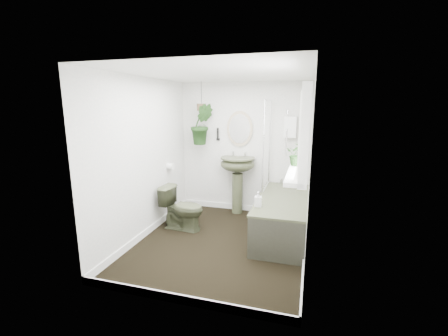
# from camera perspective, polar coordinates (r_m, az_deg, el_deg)

# --- Properties ---
(floor) EXTENTS (2.30, 2.80, 0.02)m
(floor) POSITION_cam_1_polar(r_m,az_deg,el_deg) (4.38, -0.56, -14.08)
(floor) COLOR black
(floor) RESTS_ON ground
(ceiling) EXTENTS (2.30, 2.80, 0.02)m
(ceiling) POSITION_cam_1_polar(r_m,az_deg,el_deg) (3.95, -0.64, 17.70)
(ceiling) COLOR white
(ceiling) RESTS_ON ground
(wall_back) EXTENTS (2.30, 0.02, 2.30)m
(wall_back) POSITION_cam_1_polar(r_m,az_deg,el_deg) (5.36, 3.77, 3.75)
(wall_back) COLOR silver
(wall_back) RESTS_ON ground
(wall_front) EXTENTS (2.30, 0.02, 2.30)m
(wall_front) POSITION_cam_1_polar(r_m,az_deg,el_deg) (2.73, -9.20, -4.51)
(wall_front) COLOR silver
(wall_front) RESTS_ON ground
(wall_left) EXTENTS (0.02, 2.80, 2.30)m
(wall_left) POSITION_cam_1_polar(r_m,az_deg,el_deg) (4.48, -14.96, 1.73)
(wall_left) COLOR silver
(wall_left) RESTS_ON ground
(wall_right) EXTENTS (0.02, 2.80, 2.30)m
(wall_right) POSITION_cam_1_polar(r_m,az_deg,el_deg) (3.85, 16.19, 0.00)
(wall_right) COLOR silver
(wall_right) RESTS_ON ground
(skirting) EXTENTS (2.30, 2.80, 0.10)m
(skirting) POSITION_cam_1_polar(r_m,az_deg,el_deg) (4.36, -0.57, -13.38)
(skirting) COLOR white
(skirting) RESTS_ON floor
(bathtub) EXTENTS (0.72, 1.72, 0.58)m
(bathtub) POSITION_cam_1_polar(r_m,az_deg,el_deg) (4.58, 11.03, -9.04)
(bathtub) COLOR #3E442D
(bathtub) RESTS_ON floor
(bath_screen) EXTENTS (0.04, 0.72, 1.40)m
(bath_screen) POSITION_cam_1_polar(r_m,az_deg,el_deg) (4.85, 8.16, 4.33)
(bath_screen) COLOR silver
(bath_screen) RESTS_ON bathtub
(shower_box) EXTENTS (0.20, 0.10, 0.35)m
(shower_box) POSITION_cam_1_polar(r_m,az_deg,el_deg) (5.13, 12.49, 7.62)
(shower_box) COLOR white
(shower_box) RESTS_ON wall_back
(oval_mirror) EXTENTS (0.46, 0.03, 0.62)m
(oval_mirror) POSITION_cam_1_polar(r_m,az_deg,el_deg) (5.29, 3.00, 7.47)
(oval_mirror) COLOR tan
(oval_mirror) RESTS_ON wall_back
(wall_sconce) EXTENTS (0.04, 0.04, 0.22)m
(wall_sconce) POSITION_cam_1_polar(r_m,az_deg,el_deg) (5.40, -1.20, 6.51)
(wall_sconce) COLOR black
(wall_sconce) RESTS_ON wall_back
(toilet_roll_holder) EXTENTS (0.11, 0.11, 0.11)m
(toilet_roll_holder) POSITION_cam_1_polar(r_m,az_deg,el_deg) (5.10, -10.20, 0.31)
(toilet_roll_holder) COLOR white
(toilet_roll_holder) RESTS_ON wall_left
(window_recess) EXTENTS (0.08, 1.00, 0.90)m
(window_recess) POSITION_cam_1_polar(r_m,az_deg,el_deg) (3.08, 15.35, 6.58)
(window_recess) COLOR white
(window_recess) RESTS_ON wall_right
(window_sill) EXTENTS (0.18, 1.00, 0.04)m
(window_sill) POSITION_cam_1_polar(r_m,az_deg,el_deg) (3.15, 13.65, -0.98)
(window_sill) COLOR white
(window_sill) RESTS_ON wall_right
(window_blinds) EXTENTS (0.01, 0.86, 0.76)m
(window_blinds) POSITION_cam_1_polar(r_m,az_deg,el_deg) (3.08, 14.50, 6.63)
(window_blinds) COLOR white
(window_blinds) RESTS_ON wall_right
(toilet) EXTENTS (0.69, 0.42, 0.68)m
(toilet) POSITION_cam_1_polar(r_m,az_deg,el_deg) (4.74, -7.89, -7.53)
(toilet) COLOR #3E442D
(toilet) RESTS_ON floor
(pedestal_sink) EXTENTS (0.70, 0.63, 1.02)m
(pedestal_sink) POSITION_cam_1_polar(r_m,az_deg,el_deg) (5.34, 2.56, -3.26)
(pedestal_sink) COLOR #3E442D
(pedestal_sink) RESTS_ON floor
(sill_plant) EXTENTS (0.24, 0.22, 0.26)m
(sill_plant) POSITION_cam_1_polar(r_m,az_deg,el_deg) (3.41, 13.79, 2.58)
(sill_plant) COLOR black
(sill_plant) RESTS_ON window_sill
(hanging_plant) EXTENTS (0.48, 0.44, 0.71)m
(hanging_plant) POSITION_cam_1_polar(r_m,az_deg,el_deg) (5.28, -4.25, 8.29)
(hanging_plant) COLOR black
(hanging_plant) RESTS_ON ceiling
(soap_bottle) EXTENTS (0.10, 0.10, 0.20)m
(soap_bottle) POSITION_cam_1_polar(r_m,az_deg,el_deg) (4.04, 6.50, -5.89)
(soap_bottle) COLOR #352F2E
(soap_bottle) RESTS_ON bathtub
(hanging_pot) EXTENTS (0.16, 0.16, 0.12)m
(hanging_pot) POSITION_cam_1_polar(r_m,az_deg,el_deg) (5.27, -4.30, 11.48)
(hanging_pot) COLOR #4E3E29
(hanging_pot) RESTS_ON ceiling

